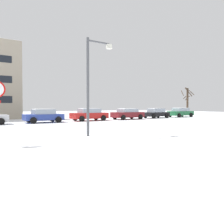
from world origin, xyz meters
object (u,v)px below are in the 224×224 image
parked_car_blue (43,116)px  parked_car_maroon (128,114)px  parked_car_black (156,113)px  street_lamp (92,76)px  parked_car_red (89,114)px  parked_car_green (181,112)px

parked_car_blue → parked_car_maroon: (10.87, -0.32, -0.00)m
parked_car_maroon → parked_car_black: 5.45m
street_lamp → parked_car_red: street_lamp is taller
parked_car_blue → parked_car_red: parked_car_red is taller
street_lamp → parked_car_black: street_lamp is taller
street_lamp → parked_car_maroon: 16.59m
parked_car_blue → parked_car_red: 5.44m
street_lamp → parked_car_black: 20.91m
street_lamp → parked_car_red: 13.74m
parked_car_black → parked_car_green: 5.44m
parked_car_red → parked_car_blue: bearing=-179.4°
parked_car_maroon → parked_car_black: size_ratio=1.09×
parked_car_black → street_lamp: bearing=-144.8°
parked_car_black → parked_car_blue: bearing=179.9°
parked_car_blue → street_lamp: bearing=-93.0°
parked_car_maroon → parked_car_red: bearing=176.0°
parked_car_green → parked_car_blue: bearing=-180.0°
street_lamp → parked_car_blue: size_ratio=1.44×
parked_car_black → parked_car_red: bearing=179.6°
parked_car_red → parked_car_maroon: 5.45m
parked_car_maroon → parked_car_green: 10.88m
parked_car_green → parked_car_red: bearing=179.8°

